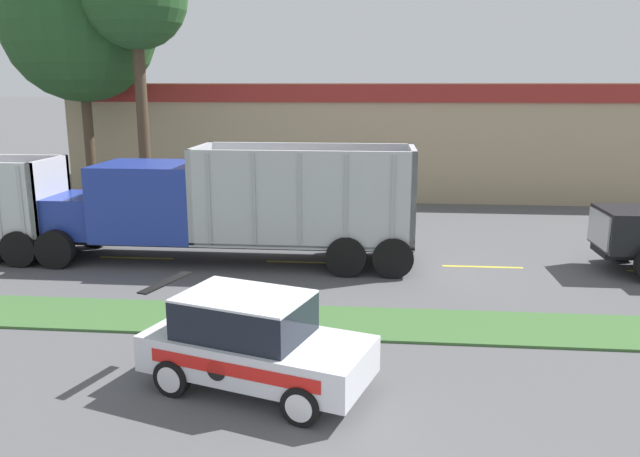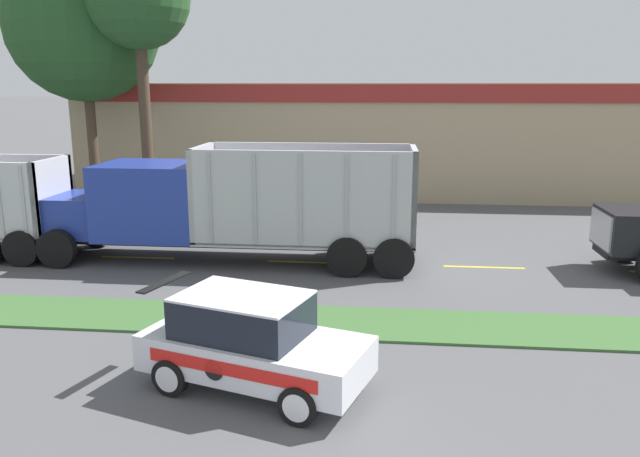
# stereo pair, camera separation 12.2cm
# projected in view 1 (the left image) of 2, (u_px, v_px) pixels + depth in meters

# --- Properties ---
(grass_verge) EXTENTS (120.00, 2.02, 0.06)m
(grass_verge) POSITION_uv_depth(u_px,v_px,m) (374.00, 324.00, 14.22)
(grass_verge) COLOR #3D6633
(grass_verge) RESTS_ON ground_plane
(centre_line_3) EXTENTS (2.40, 0.14, 0.01)m
(centre_line_3) POSITION_uv_depth(u_px,v_px,m) (136.00, 258.00, 19.78)
(centre_line_3) COLOR yellow
(centre_line_3) RESTS_ON ground_plane
(centre_line_4) EXTENTS (2.40, 0.14, 0.01)m
(centre_line_4) POSITION_uv_depth(u_px,v_px,m) (305.00, 262.00, 19.29)
(centre_line_4) COLOR yellow
(centre_line_4) RESTS_ON ground_plane
(centre_line_5) EXTENTS (2.40, 0.14, 0.01)m
(centre_line_5) POSITION_uv_depth(u_px,v_px,m) (483.00, 267.00, 18.80)
(centre_line_5) COLOR yellow
(centre_line_5) RESTS_ON ground_plane
(dump_truck_lead) EXTENTS (11.70, 2.85, 3.58)m
(dump_truck_lead) POSITION_uv_depth(u_px,v_px,m) (191.00, 208.00, 19.18)
(dump_truck_lead) COLOR black
(dump_truck_lead) RESTS_ON ground_plane
(rally_car) EXTENTS (4.37, 2.91, 1.77)m
(rally_car) POSITION_uv_depth(u_px,v_px,m) (253.00, 341.00, 11.11)
(rally_car) COLOR silver
(rally_car) RESTS_ON ground_plane
(store_building_backdrop) EXTENTS (40.15, 12.10, 5.45)m
(store_building_backdrop) POSITION_uv_depth(u_px,v_px,m) (475.00, 135.00, 33.87)
(store_building_backdrop) COLOR tan
(store_building_backdrop) RESTS_ON ground_plane
(tree_behind_centre) EXTENTS (6.50, 6.50, 12.75)m
(tree_behind_centre) POSITION_uv_depth(u_px,v_px,m) (79.00, 9.00, 26.59)
(tree_behind_centre) COLOR #473828
(tree_behind_centre) RESTS_ON ground_plane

